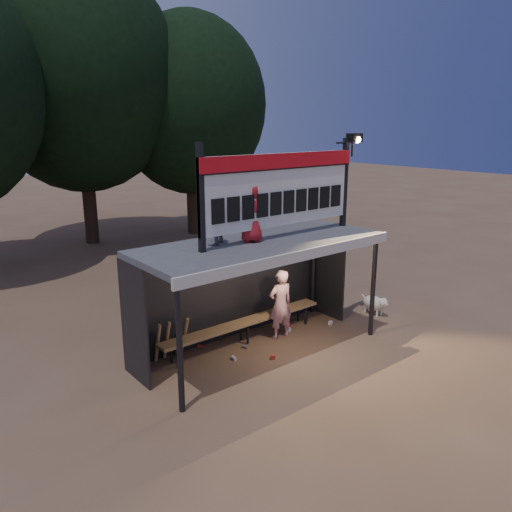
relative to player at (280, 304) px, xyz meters
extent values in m
plane|color=brown|center=(-0.75, -0.24, -0.77)|extent=(80.00, 80.00, 0.00)
imported|color=white|center=(0.00, 0.00, 0.00)|extent=(0.61, 0.45, 1.53)
imported|color=slate|center=(-1.63, 0.12, 2.09)|extent=(0.66, 0.63, 1.08)
imported|color=maroon|center=(-0.93, -0.17, 2.11)|extent=(0.64, 0.55, 1.11)
cube|color=#434346|center=(-0.75, -0.24, 1.49)|extent=(5.00, 2.00, 0.12)
cube|color=beige|center=(-0.75, -1.26, 1.45)|extent=(5.10, 0.06, 0.20)
cylinder|color=black|center=(-3.15, -1.14, 0.33)|extent=(0.10, 0.10, 2.20)
cylinder|color=black|center=(1.65, -1.14, 0.33)|extent=(0.10, 0.10, 2.20)
cylinder|color=black|center=(-3.15, 0.66, 0.33)|extent=(0.10, 0.10, 2.20)
cylinder|color=black|center=(1.65, 0.66, 0.33)|extent=(0.10, 0.10, 2.20)
cube|color=black|center=(-0.75, 0.76, 0.33)|extent=(5.00, 0.04, 2.20)
cube|color=black|center=(-3.25, 0.26, 0.33)|extent=(0.04, 1.00, 2.20)
cube|color=black|center=(1.75, 0.26, 0.33)|extent=(0.04, 1.00, 2.20)
cylinder|color=black|center=(-0.75, 0.76, 1.38)|extent=(5.00, 0.06, 0.06)
cube|color=black|center=(-2.10, -0.24, 2.50)|extent=(0.10, 0.10, 1.90)
cube|color=black|center=(1.60, -0.24, 2.50)|extent=(0.10, 0.10, 1.90)
cube|color=silver|center=(-0.25, -0.24, 2.50)|extent=(3.80, 0.08, 1.40)
cube|color=red|center=(-0.25, -0.29, 3.06)|extent=(3.80, 0.04, 0.28)
cube|color=black|center=(-0.25, -0.29, 2.91)|extent=(3.80, 0.02, 0.03)
cube|color=black|center=(-1.78, -0.29, 2.25)|extent=(0.27, 0.03, 0.45)
cube|color=black|center=(-1.44, -0.29, 2.25)|extent=(0.27, 0.03, 0.45)
cube|color=black|center=(-1.10, -0.29, 2.25)|extent=(0.27, 0.03, 0.45)
cube|color=black|center=(-0.76, -0.29, 2.25)|extent=(0.27, 0.03, 0.45)
cube|color=black|center=(-0.42, -0.29, 2.25)|extent=(0.27, 0.03, 0.45)
cube|color=black|center=(-0.08, -0.29, 2.25)|extent=(0.27, 0.03, 0.45)
cube|color=black|center=(0.26, -0.29, 2.25)|extent=(0.27, 0.03, 0.45)
cube|color=black|center=(0.60, -0.29, 2.25)|extent=(0.27, 0.03, 0.45)
cube|color=black|center=(0.94, -0.29, 2.25)|extent=(0.27, 0.03, 0.45)
cube|color=black|center=(1.28, -0.29, 2.25)|extent=(0.27, 0.03, 0.45)
cylinder|color=black|center=(1.55, -0.24, 3.35)|extent=(0.50, 0.04, 0.04)
cylinder|color=black|center=(1.80, -0.24, 3.20)|extent=(0.04, 0.04, 0.30)
cube|color=black|center=(1.80, -0.29, 3.45)|extent=(0.30, 0.22, 0.18)
sphere|color=#FFD88C|center=(1.80, -0.38, 3.41)|extent=(0.14, 0.14, 0.14)
cube|color=olive|center=(-0.75, 0.31, -0.32)|extent=(4.00, 0.35, 0.06)
cylinder|color=black|center=(-2.45, 0.19, -0.54)|extent=(0.05, 0.05, 0.45)
cylinder|color=black|center=(-2.45, 0.43, -0.54)|extent=(0.05, 0.05, 0.45)
cylinder|color=black|center=(-0.75, 0.19, -0.54)|extent=(0.05, 0.05, 0.45)
cylinder|color=black|center=(-0.75, 0.43, -0.54)|extent=(0.05, 0.05, 0.45)
cylinder|color=black|center=(0.95, 0.19, -0.54)|extent=(0.05, 0.05, 0.45)
cylinder|color=black|center=(0.95, 0.43, -0.54)|extent=(0.05, 0.05, 0.45)
cylinder|color=#322016|center=(0.25, 11.26, 1.32)|extent=(0.50, 0.50, 4.18)
ellipsoid|color=black|center=(0.25, 11.26, 5.41)|extent=(7.22, 7.22, 8.36)
cylinder|color=#302115|center=(4.25, 10.26, 0.99)|extent=(0.50, 0.50, 3.52)
ellipsoid|color=black|center=(4.25, 10.26, 4.43)|extent=(6.08, 6.08, 7.04)
ellipsoid|color=beige|center=(2.72, -0.38, -0.50)|extent=(0.36, 0.58, 0.36)
sphere|color=white|center=(2.72, -0.66, -0.41)|extent=(0.22, 0.22, 0.22)
cone|color=beige|center=(2.72, -0.76, -0.43)|extent=(0.10, 0.10, 0.10)
cone|color=beige|center=(2.67, -0.68, -0.31)|extent=(0.06, 0.06, 0.07)
cone|color=beige|center=(2.77, -0.68, -0.31)|extent=(0.06, 0.06, 0.07)
cylinder|color=silver|center=(2.64, -0.56, -0.68)|extent=(0.05, 0.05, 0.18)
cylinder|color=beige|center=(2.80, -0.56, -0.68)|extent=(0.05, 0.05, 0.18)
cylinder|color=beige|center=(2.64, -0.20, -0.68)|extent=(0.05, 0.05, 0.18)
cylinder|color=beige|center=(2.80, -0.20, -0.68)|extent=(0.05, 0.05, 0.18)
cylinder|color=beige|center=(2.72, -0.08, -0.43)|extent=(0.04, 0.16, 0.14)
cylinder|color=#A37A4C|center=(-2.64, 0.58, -0.34)|extent=(0.09, 0.27, 0.84)
cylinder|color=#9F794A|center=(-2.44, 0.58, -0.34)|extent=(0.09, 0.30, 0.83)
cylinder|color=black|center=(-2.24, 0.58, -0.34)|extent=(0.07, 0.32, 0.83)
cylinder|color=#A2744B|center=(-2.04, 0.58, -0.34)|extent=(0.07, 0.35, 0.82)
cube|color=red|center=(0.49, 0.23, -0.73)|extent=(0.12, 0.11, 0.08)
cylinder|color=#B5B5BA|center=(-0.92, 0.06, -0.73)|extent=(0.11, 0.14, 0.07)
cube|color=beige|center=(1.39, -0.20, -0.73)|extent=(0.12, 0.10, 0.08)
cylinder|color=#B0301E|center=(-1.64, 0.66, -0.73)|extent=(0.13, 0.13, 0.07)
cube|color=#B8B7BC|center=(0.36, 0.13, -0.73)|extent=(0.12, 0.10, 0.08)
cylinder|color=silver|center=(-1.41, -0.21, -0.73)|extent=(0.08, 0.13, 0.07)
cube|color=red|center=(-0.79, -0.67, -0.73)|extent=(0.12, 0.11, 0.08)
camera|label=1|loc=(-6.73, -7.47, 3.78)|focal=35.00mm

